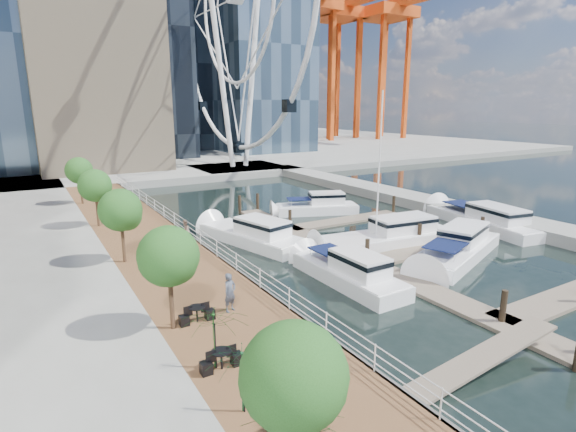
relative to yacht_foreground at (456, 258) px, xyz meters
The scene contains 17 objects.
ground 10.92m from the yacht_foreground, 148.05° to the right, with size 520.00×520.00×0.00m, color black.
boardwalk 20.47m from the yacht_foreground, 153.21° to the left, with size 6.00×60.00×1.00m, color brown.
seawall 17.84m from the yacht_foreground, 148.86° to the left, with size 0.25×60.00×1.00m, color #595954.
land_far 96.67m from the yacht_foreground, 95.50° to the left, with size 200.00×114.00×1.00m, color gray.
breakwater 17.83m from the yacht_foreground, 52.95° to the left, with size 4.00×60.00×1.00m, color gray.
pier 46.47m from the yacht_foreground, 84.15° to the left, with size 14.00×12.00×1.00m, color gray.
railing 17.98m from the yacht_foreground, 149.02° to the left, with size 0.10×60.00×1.05m, color white, non-canonical shape.
floating_docks 4.43m from the yacht_foreground, 107.15° to the left, with size 16.00×34.00×2.60m.
port_cranes 109.05m from the yacht_foreground, 56.99° to the left, with size 40.00×52.00×38.00m.
street_trees 22.65m from the yacht_foreground, 158.30° to the left, with size 2.60×42.60×4.60m.
cafe_tables 21.19m from the yacht_foreground, 158.42° to the right, with size 2.50×13.70×0.74m.
yacht_foreground is the anchor object (origin of this frame).
pedestrian_near 18.00m from the yacht_foreground, behind, with size 0.68×0.45×1.87m, color #434B5A.
pedestrian_mid 19.23m from the yacht_foreground, 146.67° to the left, with size 0.76×0.60×1.57m, color gray.
pedestrian_far 27.90m from the yacht_foreground, 132.53° to the left, with size 1.11×0.46×1.90m, color #373B45.
moored_yachts 4.80m from the yacht_foreground, 110.63° to the left, with size 25.29×35.03×11.50m.
cafe_seating 22.43m from the yacht_foreground, 156.49° to the right, with size 3.78×9.66×2.42m.
Camera 1 is at (-16.25, -13.85, 10.39)m, focal length 28.00 mm.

